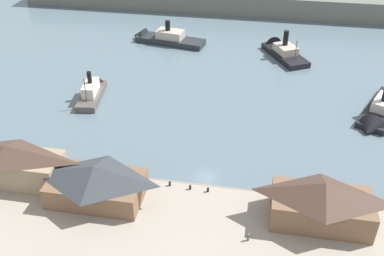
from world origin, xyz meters
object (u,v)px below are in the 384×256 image
object	(u,v)px
ferry_near_quay	(281,50)
mooring_post_west	(208,190)
pedestrian_walking_west	(248,237)
ferry_approaching_east	(93,90)
ferry_shed_east_terminal	(322,202)
ferry_shed_customs_shed	(9,163)
mooring_post_center_east	(170,184)
ferry_shed_central_terminal	(96,182)
ferry_departing_north	(162,38)
ferry_moored_west	(379,114)
mooring_post_east	(190,187)

from	to	relation	value
ferry_near_quay	mooring_post_west	bearing A→B (deg)	-100.41
pedestrian_walking_west	ferry_approaching_east	xyz separation A→B (m)	(-45.00, 45.66, -0.35)
ferry_shed_east_terminal	ferry_shed_customs_shed	bearing A→B (deg)	179.04
pedestrian_walking_west	ferry_approaching_east	distance (m)	64.11
pedestrian_walking_west	ferry_near_quay	distance (m)	82.52
mooring_post_center_east	ferry_approaching_east	bearing A→B (deg)	130.22
ferry_shed_customs_shed	pedestrian_walking_west	size ratio (longest dim) A/B	13.80
ferry_shed_customs_shed	ferry_shed_central_terminal	xyz separation A→B (m)	(18.60, -2.15, -0.38)
ferry_shed_east_terminal	ferry_departing_north	distance (m)	91.99
ferry_departing_north	ferry_moored_west	bearing A→B (deg)	-30.95
ferry_shed_customs_shed	pedestrian_walking_west	bearing A→B (deg)	-9.54
mooring_post_center_east	ferry_departing_north	xyz separation A→B (m)	(-19.23, 74.08, -0.16)
pedestrian_walking_west	ferry_moored_west	xyz separation A→B (m)	(28.96, 47.06, -0.67)
ferry_shed_customs_shed	mooring_post_center_east	world-z (taller)	ferry_shed_customs_shed
mooring_post_center_east	mooring_post_east	size ratio (longest dim) A/B	1.00
mooring_post_east	ferry_departing_north	xyz separation A→B (m)	(-23.35, 74.42, -0.16)
mooring_post_east	ferry_approaching_east	bearing A→B (deg)	133.74
pedestrian_walking_west	mooring_post_east	bearing A→B (deg)	137.01
mooring_post_center_east	ferry_moored_west	bearing A→B (deg)	38.19
mooring_post_center_east	ferry_moored_west	distance (m)	57.41
ferry_shed_east_terminal	mooring_post_center_east	bearing A→B (deg)	170.80
mooring_post_center_east	ferry_departing_north	world-z (taller)	ferry_departing_north
ferry_shed_central_terminal	ferry_departing_north	distance (m)	80.15
mooring_post_east	ferry_moored_west	bearing A→B (deg)	41.15
ferry_shed_customs_shed	ferry_near_quay	world-z (taller)	ferry_shed_customs_shed
ferry_shed_east_terminal	ferry_moored_west	distance (m)	43.69
pedestrian_walking_west	ferry_approaching_east	size ratio (longest dim) A/B	0.09
ferry_departing_north	ferry_near_quay	bearing A→B (deg)	-4.66
pedestrian_walking_west	ferry_departing_north	world-z (taller)	ferry_departing_north
ferry_shed_east_terminal	ferry_moored_west	world-z (taller)	ferry_shed_east_terminal
mooring_post_west	mooring_post_east	xyz separation A→B (m)	(-3.52, 0.11, 0.00)
ferry_shed_central_terminal	mooring_post_west	xyz separation A→B (m)	(20.39, 5.28, -3.30)
ferry_shed_central_terminal	ferry_shed_east_terminal	xyz separation A→B (m)	(41.03, 1.15, 0.64)
ferry_approaching_east	ferry_shed_east_terminal	bearing A→B (deg)	-34.10
pedestrian_walking_west	ferry_shed_customs_shed	bearing A→B (deg)	170.46
ferry_shed_customs_shed	ferry_near_quay	distance (m)	90.90
ferry_shed_central_terminal	ferry_approaching_east	bearing A→B (deg)	111.98
ferry_shed_east_terminal	mooring_post_east	distance (m)	24.84
ferry_shed_east_terminal	ferry_approaching_east	size ratio (longest dim) A/B	1.03
mooring_post_east	ferry_approaching_east	distance (m)	47.66
ferry_approaching_east	ferry_departing_north	xyz separation A→B (m)	(9.60, 39.99, -0.07)
ferry_shed_customs_shed	mooring_post_center_east	xyz separation A→B (m)	(31.35, 3.58, -3.68)
ferry_shed_central_terminal	ferry_approaching_east	xyz separation A→B (m)	(-16.08, 39.83, -3.40)
ferry_shed_east_terminal	ferry_near_quay	world-z (taller)	ferry_shed_east_terminal
pedestrian_walking_west	ferry_moored_west	world-z (taller)	ferry_moored_west
mooring_post_west	mooring_post_center_east	distance (m)	7.65
ferry_shed_customs_shed	mooring_post_east	distance (m)	35.81
mooring_post_west	ferry_near_quay	distance (m)	72.47
ferry_shed_customs_shed	ferry_shed_east_terminal	world-z (taller)	ferry_shed_east_terminal
ferry_shed_east_terminal	mooring_post_west	distance (m)	21.42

